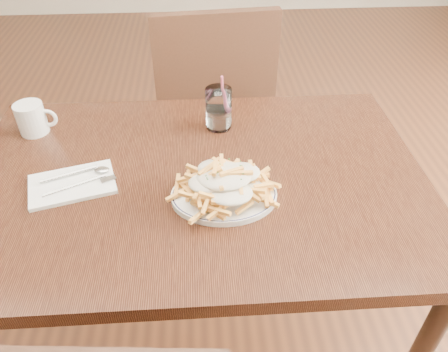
{
  "coord_description": "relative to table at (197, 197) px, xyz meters",
  "views": [
    {
      "loc": [
        0.02,
        -0.89,
        1.47
      ],
      "look_at": [
        0.07,
        -0.09,
        0.82
      ],
      "focal_mm": 35.0,
      "sensor_mm": 36.0,
      "label": 1
    }
  ],
  "objects": [
    {
      "name": "coffee_mug",
      "position": [
        -0.47,
        0.23,
        0.12
      ],
      "size": [
        0.12,
        0.08,
        0.09
      ],
      "color": "white",
      "rests_on": "table"
    },
    {
      "name": "fries_plate",
      "position": [
        0.07,
        -0.09,
        0.09
      ],
      "size": [
        0.31,
        0.28,
        0.02
      ],
      "color": "white",
      "rests_on": "table"
    },
    {
      "name": "cutlery",
      "position": [
        -0.31,
        -0.02,
        0.09
      ],
      "size": [
        0.19,
        0.15,
        0.01
      ],
      "color": "silver",
      "rests_on": "napkin"
    },
    {
      "name": "chair_far",
      "position": [
        0.07,
        0.69,
        -0.12
      ],
      "size": [
        0.49,
        0.49,
        0.98
      ],
      "color": "black",
      "rests_on": "ground"
    },
    {
      "name": "napkin",
      "position": [
        -0.31,
        -0.02,
        0.08
      ],
      "size": [
        0.24,
        0.19,
        0.01
      ],
      "primitive_type": "cube",
      "rotation": [
        0.0,
        0.0,
        0.27
      ],
      "color": "white",
      "rests_on": "table"
    },
    {
      "name": "floor",
      "position": [
        0.0,
        0.0,
        -0.67
      ],
      "size": [
        7.0,
        7.0,
        0.0
      ],
      "primitive_type": "plane",
      "color": "black",
      "rests_on": "ground"
    },
    {
      "name": "loaded_fries",
      "position": [
        0.07,
        -0.09,
        0.14
      ],
      "size": [
        0.28,
        0.24,
        0.07
      ],
      "color": "#EDAA48",
      "rests_on": "fries_plate"
    },
    {
      "name": "table",
      "position": [
        0.0,
        0.0,
        0.0
      ],
      "size": [
        1.2,
        0.8,
        0.75
      ],
      "color": "black",
      "rests_on": "ground"
    },
    {
      "name": "water_glass",
      "position": [
        0.07,
        0.23,
        0.13
      ],
      "size": [
        0.08,
        0.08,
        0.17
      ],
      "color": "white",
      "rests_on": "table"
    }
  ]
}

